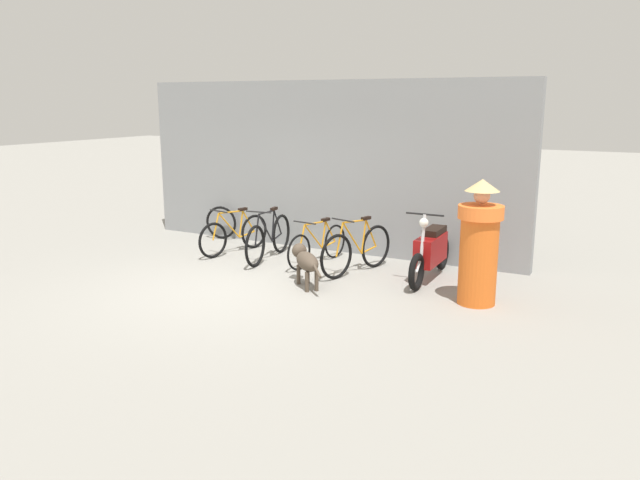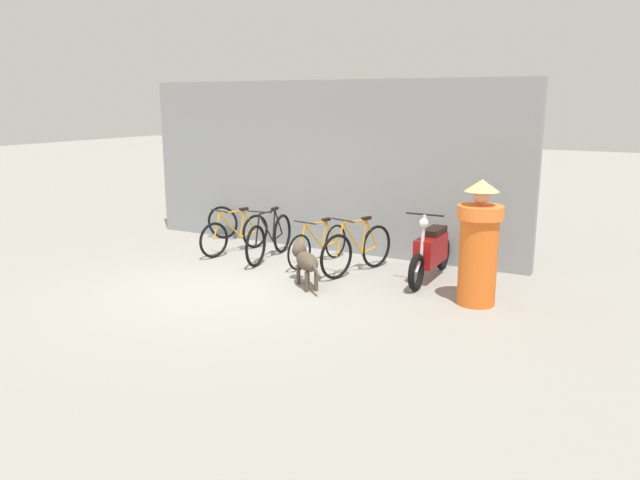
% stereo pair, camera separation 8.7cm
% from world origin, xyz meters
% --- Properties ---
extents(ground_plane, '(60.00, 60.00, 0.00)m').
position_xyz_m(ground_plane, '(0.00, 0.00, 0.00)').
color(ground_plane, gray).
extents(shop_wall_back, '(7.64, 0.20, 3.10)m').
position_xyz_m(shop_wall_back, '(0.00, 2.95, 1.55)').
color(shop_wall_back, gray).
rests_on(shop_wall_back, ground).
extents(bicycle_0, '(0.50, 1.61, 0.84)m').
position_xyz_m(bicycle_0, '(-1.25, 1.86, 0.34)').
color(bicycle_0, black).
rests_on(bicycle_0, ground).
extents(bicycle_1, '(0.46, 1.77, 0.92)m').
position_xyz_m(bicycle_1, '(-0.43, 1.76, 0.38)').
color(bicycle_1, black).
rests_on(bicycle_1, ground).
extents(bicycle_2, '(0.46, 1.61, 0.79)m').
position_xyz_m(bicycle_2, '(0.47, 1.90, 0.33)').
color(bicycle_2, black).
rests_on(bicycle_2, ground).
extents(bicycle_3, '(0.57, 1.65, 0.93)m').
position_xyz_m(bicycle_3, '(1.30, 1.70, 0.38)').
color(bicycle_3, black).
rests_on(bicycle_3, ground).
extents(motorcycle, '(0.58, 1.90, 1.11)m').
position_xyz_m(motorcycle, '(2.47, 1.91, 0.45)').
color(motorcycle, black).
rests_on(motorcycle, ground).
extents(stray_dog, '(0.92, 0.86, 0.59)m').
position_xyz_m(stray_dog, '(0.94, 0.66, 0.40)').
color(stray_dog, '#4C3F33').
rests_on(stray_dog, ground).
extents(person_in_robes, '(0.84, 0.84, 1.73)m').
position_xyz_m(person_in_robes, '(3.42, 1.06, 0.86)').
color(person_in_robes, orange).
rests_on(person_in_robes, ground).
extents(spare_tire_left, '(0.66, 0.17, 0.67)m').
position_xyz_m(spare_tire_left, '(-2.19, 2.70, 0.33)').
color(spare_tire_left, black).
rests_on(spare_tire_left, ground).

